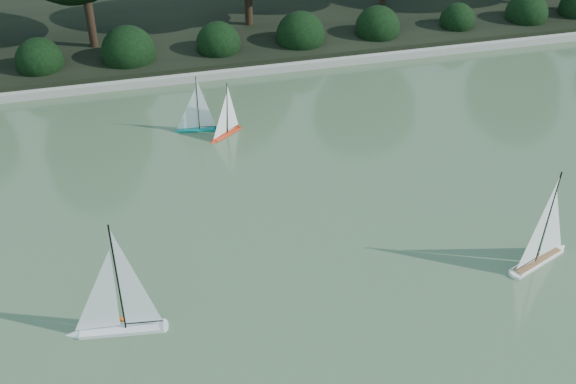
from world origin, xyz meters
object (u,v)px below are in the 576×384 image
at_px(sailboat_white_b, 544,246).
at_px(sailboat_teal, 194,122).
at_px(sailboat_orange, 224,128).
at_px(sailboat_white_a, 111,315).
at_px(race_buoy, 121,323).

distance_m(sailboat_white_b, sailboat_teal, 7.23).
bearing_deg(sailboat_white_b, sailboat_orange, 128.34).
xyz_separation_m(sailboat_orange, sailboat_teal, (-0.56, 0.38, 0.01)).
bearing_deg(sailboat_orange, sailboat_teal, 145.97).
bearing_deg(sailboat_orange, sailboat_white_b, -51.66).
bearing_deg(sailboat_white_a, sailboat_orange, 63.90).
height_order(sailboat_white_b, race_buoy, sailboat_white_b).
height_order(sailboat_white_a, sailboat_white_b, sailboat_white_a).
xyz_separation_m(sailboat_white_b, race_buoy, (-6.48, 0.25, -0.28)).
bearing_deg(sailboat_white_a, race_buoy, 58.62).
bearing_deg(sailboat_white_b, race_buoy, 177.78).
height_order(sailboat_orange, sailboat_teal, sailboat_teal).
height_order(sailboat_white_a, sailboat_teal, sailboat_white_a).
xyz_separation_m(sailboat_white_b, sailboat_teal, (-4.64, 5.54, -0.08)).
xyz_separation_m(sailboat_teal, race_buoy, (-1.84, -5.29, -0.20)).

